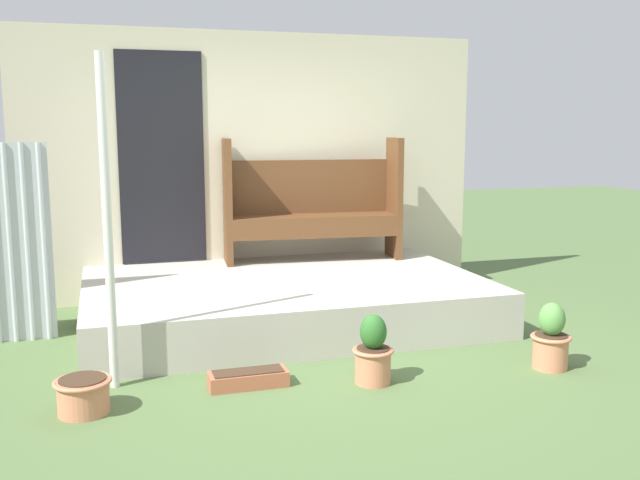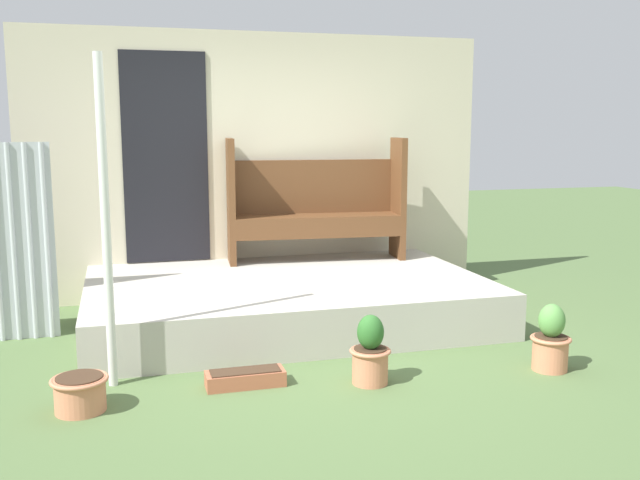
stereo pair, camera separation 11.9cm
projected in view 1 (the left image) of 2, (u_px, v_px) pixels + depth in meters
ground_plane at (319, 361)px, 5.21m from camera, size 24.00×24.00×0.00m
porch_slab at (285, 300)px, 6.21m from camera, size 3.38×2.17×0.38m
house_wall at (253, 166)px, 7.07m from camera, size 4.58×0.08×2.60m
support_post at (107, 225)px, 4.53m from camera, size 0.06×0.06×2.15m
bench at (312, 202)px, 7.01m from camera, size 1.75×0.55×1.20m
flower_pot_left at (83, 394)px, 4.25m from camera, size 0.34×0.34×0.22m
flower_pot_middle at (373, 353)px, 4.74m from camera, size 0.28×0.28×0.47m
flower_pot_right at (551, 340)px, 5.02m from camera, size 0.28×0.28×0.48m
planter_box_rect at (248, 379)px, 4.69m from camera, size 0.52×0.19×0.11m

